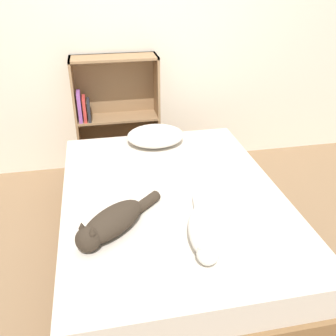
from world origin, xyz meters
TOP-DOWN VIEW (x-y plane):
  - ground_plane at (0.00, 0.00)m, footprint 8.00×8.00m
  - wall_back at (0.00, 1.42)m, footprint 8.00×0.06m
  - bed at (0.00, 0.00)m, footprint 1.41×1.92m
  - pillow at (0.02, 0.74)m, footprint 0.45×0.38m
  - cat_light at (0.06, -0.49)m, footprint 0.23×0.59m
  - cat_dark at (-0.40, -0.33)m, footprint 0.52×0.49m
  - bookshelf at (-0.26, 1.30)m, footprint 0.74×0.26m

SIDE VIEW (x-z plane):
  - ground_plane at x=0.00m, z-range 0.00..0.00m
  - bed at x=0.00m, z-range 0.00..0.49m
  - bookshelf at x=-0.26m, z-range 0.01..1.09m
  - cat_light at x=0.06m, z-range 0.49..0.63m
  - cat_dark at x=-0.40m, z-range 0.48..0.64m
  - pillow at x=0.02m, z-range 0.49..0.63m
  - wall_back at x=0.00m, z-range 0.00..2.50m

